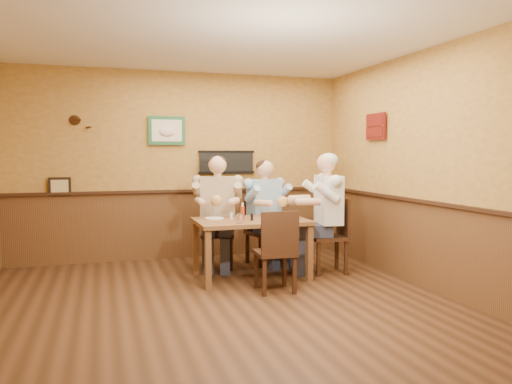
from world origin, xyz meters
TOP-DOWN VIEW (x-y plane):
  - room at (0.14, 0.17)m, footprint 5.02×5.03m
  - dining_table at (0.66, 0.99)m, footprint 1.40×0.90m
  - chair_back_left at (0.39, 1.68)m, footprint 0.55×0.55m
  - chair_back_right at (1.07, 1.70)m, footprint 0.53×0.53m
  - chair_right_end at (1.72, 0.95)m, footprint 0.52×0.52m
  - chair_near_side at (0.74, 0.31)m, footprint 0.45×0.45m
  - diner_tan_shirt at (0.39, 1.68)m, footprint 0.79×0.79m
  - diner_blue_polo at (1.07, 1.70)m, footprint 0.75×0.75m
  - diner_white_elder at (1.72, 0.95)m, footprint 0.74×0.74m
  - water_glass_left at (0.43, 0.70)m, footprint 0.10×0.10m
  - water_glass_mid at (0.80, 0.61)m, footprint 0.11×0.11m
  - cola_tumbler at (0.92, 0.73)m, footprint 0.11×0.11m
  - hot_sauce_bottle at (0.53, 0.92)m, footprint 0.05×0.05m
  - salt_shaker at (0.43, 1.08)m, footprint 0.04×0.04m
  - pepper_shaker at (0.64, 0.88)m, footprint 0.04×0.04m
  - plate_far_left at (0.22, 1.17)m, footprint 0.30×0.30m
  - plate_far_right at (1.13, 1.16)m, footprint 0.33×0.33m

SIDE VIEW (x-z plane):
  - chair_back_right at x=1.07m, z-range 0.00..0.94m
  - chair_near_side at x=0.74m, z-range 0.00..0.94m
  - chair_back_left at x=0.39m, z-range 0.00..0.98m
  - chair_right_end at x=1.72m, z-range 0.00..1.00m
  - dining_table at x=0.66m, z-range 0.28..1.03m
  - diner_blue_polo at x=1.07m, z-range 0.00..1.34m
  - diner_tan_shirt at x=0.39m, z-range 0.00..1.39m
  - diner_white_elder at x=1.72m, z-range 0.00..1.42m
  - plate_far_left at x=0.22m, z-range 0.75..0.77m
  - plate_far_right at x=1.13m, z-range 0.75..0.77m
  - salt_shaker at x=0.43m, z-range 0.75..0.83m
  - pepper_shaker at x=0.64m, z-range 0.75..0.84m
  - water_glass_left at x=0.43m, z-range 0.75..0.86m
  - cola_tumbler at x=0.92m, z-range 0.75..0.86m
  - water_glass_mid at x=0.80m, z-range 0.75..0.89m
  - hot_sauce_bottle at x=0.53m, z-range 0.75..0.95m
  - room at x=0.14m, z-range 0.28..3.09m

